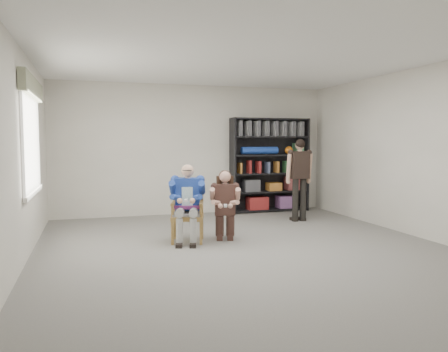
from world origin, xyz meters
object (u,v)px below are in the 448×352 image
object	(u,v)px
bookshelf	(270,165)
standing_man	(299,180)
armchair	(188,212)
seated_man	(187,203)
kneeling_woman	(225,206)

from	to	relation	value
bookshelf	standing_man	size ratio (longest dim) A/B	1.29
armchair	seated_man	distance (m)	0.14
armchair	kneeling_woman	size ratio (longest dim) A/B	0.84
kneeling_woman	standing_man	bearing A→B (deg)	48.72
armchair	kneeling_woman	distance (m)	0.60
standing_man	armchair	bearing A→B (deg)	-155.19
seated_man	kneeling_woman	size ratio (longest dim) A/B	1.09
bookshelf	standing_man	xyz separation A→B (m)	(0.08, -1.32, -0.23)
armchair	bookshelf	world-z (taller)	bookshelf
armchair	bookshelf	distance (m)	3.48
armchair	seated_man	world-z (taller)	seated_man
kneeling_woman	armchair	bearing A→B (deg)	-175.53
armchair	kneeling_woman	xyz separation A→B (m)	(0.58, -0.12, 0.09)
standing_man	bookshelf	bearing A→B (deg)	94.31
seated_man	bookshelf	xyz separation A→B (m)	(2.42, 2.43, 0.43)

